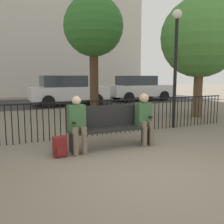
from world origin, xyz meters
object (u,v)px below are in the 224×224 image
parked_car_0 (68,90)px  tree_1 (94,27)px  park_bench (110,125)px  parked_car_1 (139,88)px  lamp_post (176,51)px  seated_person_1 (144,116)px  seated_person_0 (77,122)px  backpack (60,147)px  tree_0 (200,38)px

parked_car_0 → tree_1: bearing=-88.8°
park_bench → parked_car_1: bearing=55.9°
tree_1 → parked_car_0: bearing=91.2°
lamp_post → parked_car_1: 8.93m
seated_person_1 → tree_1: 5.55m
seated_person_1 → tree_1: bearing=83.2°
seated_person_0 → tree_1: tree_1 is taller
parked_car_0 → parked_car_1: same height
parked_car_0 → parked_car_1: size_ratio=1.00×
seated_person_0 → parked_car_1: (7.03, 9.33, 0.19)m
park_bench → backpack: park_bench is taller
park_bench → tree_1: (1.36, 4.61, 2.99)m
lamp_post → park_bench: bearing=-156.7°
backpack → lamp_post: (3.85, 1.36, 2.14)m
seated_person_1 → backpack: size_ratio=2.99×
seated_person_1 → parked_car_1: parked_car_1 is taller
parked_car_1 → seated_person_1: bearing=-120.2°
backpack → parked_car_1: bearing=51.8°
park_bench → seated_person_1: seated_person_1 is taller
tree_1 → tree_0: bearing=-31.7°
seated_person_0 → parked_car_0: (2.08, 8.66, 0.19)m
lamp_post → backpack: bearing=-160.5°
park_bench → tree_1: size_ratio=0.41×
park_bench → tree_0: size_ratio=0.42×
tree_0 → parked_car_0: size_ratio=1.08×
seated_person_0 → seated_person_1: (1.60, 0.00, 0.02)m
seated_person_1 → parked_car_0: (0.48, 8.66, 0.17)m
backpack → lamp_post: 4.61m
backpack → tree_1: size_ratio=0.08×
lamp_post → parked_car_0: size_ratio=0.83×
park_bench → seated_person_1: 0.83m
seated_person_0 → parked_car_1: size_ratio=0.28×
seated_person_0 → parked_car_0: parked_car_0 is taller
tree_1 → lamp_post: tree_1 is taller
park_bench → tree_0: 5.99m
park_bench → seated_person_0: 0.83m
park_bench → seated_person_0: seated_person_0 is taller
parked_car_0 → parked_car_1: bearing=7.7°
parked_car_0 → lamp_post: bearing=-79.4°
tree_1 → parked_car_0: tree_1 is taller
seated_person_0 → tree_0: 6.65m
tree_0 → parked_car_1: (1.38, 6.73, -2.16)m
seated_person_0 → tree_1: size_ratio=0.25×
park_bench → parked_car_1: parked_car_1 is taller
lamp_post → seated_person_1: bearing=-145.6°
parked_car_1 → tree_0: bearing=-101.6°
tree_1 → lamp_post: (1.30, -3.47, -1.15)m
park_bench → seated_person_0: size_ratio=1.63×
parked_car_0 → tree_0: bearing=-59.5°
park_bench → parked_car_0: size_ratio=0.46×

